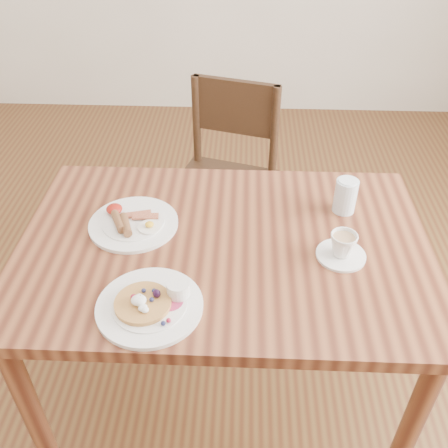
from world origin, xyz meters
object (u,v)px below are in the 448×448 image
chair_far (226,175)px  pancake_plate (151,303)px  teacup_saucer (342,247)px  breakfast_plate (132,222)px  water_glass (345,196)px  dining_table (224,268)px

chair_far → pancake_plate: chair_far is taller
chair_far → teacup_saucer: size_ratio=6.29×
breakfast_plate → teacup_saucer: teacup_saucer is taller
water_glass → chair_far: bearing=124.0°
dining_table → water_glass: water_glass is taller
chair_far → water_glass: (0.40, -0.58, 0.31)m
dining_table → chair_far: (-0.03, 0.76, -0.16)m
pancake_plate → water_glass: bearing=38.7°
chair_far → breakfast_plate: size_ratio=3.26×
pancake_plate → breakfast_plate: (-0.11, 0.33, -0.00)m
teacup_saucer → breakfast_plate: bearing=169.6°
chair_far → pancake_plate: size_ratio=3.26×
dining_table → water_glass: size_ratio=10.92×
dining_table → teacup_saucer: 0.36m
pancake_plate → teacup_saucer: size_ratio=1.93×
water_glass → teacup_saucer: bearing=-99.7°
water_glass → pancake_plate: bearing=-141.3°
dining_table → pancake_plate: pancake_plate is taller
chair_far → dining_table: bearing=107.8°
breakfast_plate → water_glass: bearing=9.3°
chair_far → breakfast_plate: chair_far is taller
dining_table → teacup_saucer: teacup_saucer is taller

